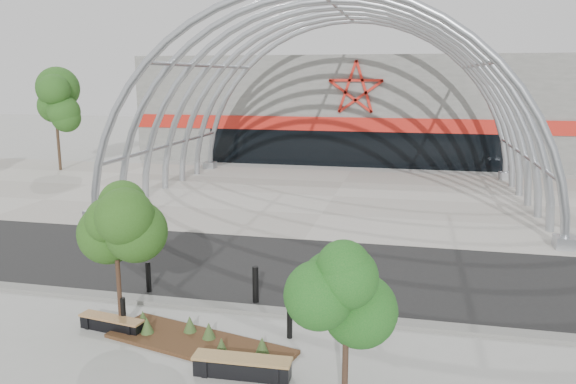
{
  "coord_description": "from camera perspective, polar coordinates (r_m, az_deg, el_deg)",
  "views": [
    {
      "loc": [
        4.15,
        -14.47,
        6.53
      ],
      "look_at": [
        0.0,
        4.0,
        2.6
      ],
      "focal_mm": 35.0,
      "sensor_mm": 36.0,
      "label": 1
    }
  ],
  "objects": [
    {
      "name": "ground",
      "position": [
        16.41,
        -3.13,
        -11.74
      ],
      "size": [
        140.0,
        140.0,
        0.0
      ],
      "primitive_type": "plane",
      "color": "#9E9E98",
      "rests_on": "ground"
    },
    {
      "name": "bg_tree_0",
      "position": [
        42.13,
        -22.58,
        8.28
      ],
      "size": [
        3.0,
        3.0,
        6.45
      ],
      "color": "black",
      "rests_on": "ground"
    },
    {
      "name": "kerb",
      "position": [
        16.16,
        -3.38,
        -11.89
      ],
      "size": [
        60.0,
        0.5,
        0.12
      ],
      "primitive_type": "cube",
      "color": "slate",
      "rests_on": "ground"
    },
    {
      "name": "bollard_3",
      "position": [
        14.55,
        0.16,
        -13.06
      ],
      "size": [
        0.14,
        0.14,
        0.87
      ],
      "primitive_type": "cylinder",
      "color": "black",
      "rests_on": "ground"
    },
    {
      "name": "bollard_0",
      "position": [
        15.63,
        -16.39,
        -11.74
      ],
      "size": [
        0.14,
        0.14,
        0.87
      ],
      "primitive_type": "cylinder",
      "color": "black",
      "rests_on": "ground"
    },
    {
      "name": "vault_canopy",
      "position": [
        30.95,
        4.67,
        -0.45
      ],
      "size": [
        20.8,
        15.8,
        20.36
      ],
      "color": "#A0A5AB",
      "rests_on": "ground"
    },
    {
      "name": "street_tree_0",
      "position": [
        14.93,
        -17.13,
        -3.81
      ],
      "size": [
        1.63,
        1.63,
        3.71
      ],
      "color": "black",
      "rests_on": "ground"
    },
    {
      "name": "street_tree_1",
      "position": [
        10.87,
        6.01,
        -9.55
      ],
      "size": [
        1.53,
        1.53,
        3.62
      ],
      "color": "black",
      "rests_on": "ground"
    },
    {
      "name": "bench_0",
      "position": [
        15.7,
        -17.48,
        -12.68
      ],
      "size": [
        1.86,
        0.68,
        0.38
      ],
      "color": "black",
      "rests_on": "ground"
    },
    {
      "name": "bollard_4",
      "position": [
        14.45,
        8.73,
        -13.06
      ],
      "size": [
        0.16,
        0.16,
        1.01
      ],
      "primitive_type": "cylinder",
      "color": "black",
      "rests_on": "ground"
    },
    {
      "name": "bollard_2",
      "position": [
        16.6,
        -3.32,
        -9.39
      ],
      "size": [
        0.18,
        0.18,
        1.11
      ],
      "primitive_type": "cylinder",
      "color": "black",
      "rests_on": "ground"
    },
    {
      "name": "bench_1",
      "position": [
        13.01,
        -4.68,
        -17.31
      ],
      "size": [
        2.22,
        0.55,
        0.46
      ],
      "color": "black",
      "rests_on": "ground"
    },
    {
      "name": "bollard_1",
      "position": [
        17.89,
        -13.99,
        -8.39
      ],
      "size": [
        0.15,
        0.15,
        0.97
      ],
      "primitive_type": "cylinder",
      "color": "black",
      "rests_on": "ground"
    },
    {
      "name": "forecourt",
      "position": [
        30.95,
        4.67,
        -0.45
      ],
      "size": [
        60.0,
        17.0,
        0.04
      ],
      "primitive_type": "cube",
      "color": "#A39D93",
      "rests_on": "ground"
    },
    {
      "name": "arena_building",
      "position": [
        48.16,
        7.79,
        8.61
      ],
      "size": [
        34.0,
        15.24,
        8.0
      ],
      "color": "slate",
      "rests_on": "ground"
    },
    {
      "name": "planting_bed",
      "position": [
        14.53,
        -9.15,
        -14.61
      ],
      "size": [
        5.04,
        2.61,
        0.51
      ],
      "color": "#3B2617",
      "rests_on": "ground"
    },
    {
      "name": "road",
      "position": [
        19.56,
        -0.32,
        -7.74
      ],
      "size": [
        140.0,
        7.0,
        0.02
      ],
      "primitive_type": "cube",
      "color": "black",
      "rests_on": "ground"
    }
  ]
}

